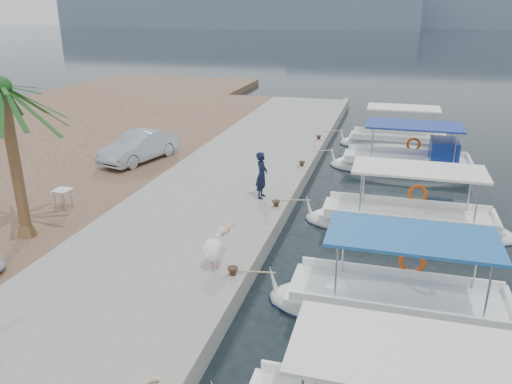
% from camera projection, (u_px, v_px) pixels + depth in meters
% --- Properties ---
extents(ground, '(400.00, 400.00, 0.00)m').
position_uv_depth(ground, '(276.00, 241.00, 16.38)').
color(ground, black).
rests_on(ground, ground).
extents(concrete_quay, '(6.00, 40.00, 0.50)m').
position_uv_depth(concrete_quay, '(235.00, 179.00, 21.56)').
color(concrete_quay, gray).
rests_on(concrete_quay, ground).
extents(quay_curb, '(0.44, 40.00, 0.12)m').
position_uv_depth(quay_curb, '(298.00, 178.00, 20.77)').
color(quay_curb, gray).
rests_on(quay_curb, concrete_quay).
extents(cobblestone_strip, '(4.00, 40.00, 0.50)m').
position_uv_depth(cobblestone_strip, '(131.00, 170.00, 22.81)').
color(cobblestone_strip, brown).
rests_on(cobblestone_strip, ground).
extents(distant_hills, '(330.00, 60.00, 18.00)m').
position_uv_depth(distant_hills, '(473.00, 8.00, 188.78)').
color(distant_hills, slate).
rests_on(distant_hills, ground).
extents(fishing_caique_b, '(6.54, 2.24, 2.83)m').
position_uv_depth(fishing_caique_b, '(397.00, 311.00, 12.35)').
color(fishing_caique_b, white).
rests_on(fishing_caique_b, ground).
extents(fishing_caique_c, '(7.14, 2.16, 2.83)m').
position_uv_depth(fishing_caique_c, '(407.00, 226.00, 17.18)').
color(fishing_caique_c, white).
rests_on(fishing_caique_c, ground).
extents(fishing_caique_d, '(7.14, 2.53, 2.83)m').
position_uv_depth(fishing_caique_d, '(408.00, 167.00, 23.41)').
color(fishing_caique_d, white).
rests_on(fishing_caique_d, ground).
extents(fishing_caique_e, '(6.31, 2.16, 2.83)m').
position_uv_depth(fishing_caique_e, '(397.00, 145.00, 27.44)').
color(fishing_caique_e, white).
rests_on(fishing_caique_e, ground).
extents(mooring_bollards, '(0.28, 20.28, 0.33)m').
position_uv_depth(mooring_bollards, '(276.00, 204.00, 17.59)').
color(mooring_bollards, black).
rests_on(mooring_bollards, concrete_quay).
extents(pelican, '(0.63, 1.37, 1.06)m').
position_uv_depth(pelican, '(215.00, 249.00, 13.55)').
color(pelican, tan).
rests_on(pelican, concrete_quay).
extents(fisherman, '(0.43, 0.65, 1.76)m').
position_uv_depth(fisherman, '(262.00, 175.00, 18.47)').
color(fisherman, black).
rests_on(fisherman, concrete_quay).
extents(date_palm, '(4.60, 4.60, 5.53)m').
position_uv_depth(date_palm, '(2.00, 88.00, 14.08)').
color(date_palm, brown).
rests_on(date_palm, cobblestone_strip).
extents(parked_car, '(2.45, 4.35, 1.36)m').
position_uv_depth(parked_car, '(139.00, 147.00, 23.07)').
color(parked_car, '#A1ACB9').
rests_on(parked_car, cobblestone_strip).
extents(folding_table, '(0.55, 0.55, 0.73)m').
position_uv_depth(folding_table, '(63.00, 195.00, 17.51)').
color(folding_table, silver).
rests_on(folding_table, cobblestone_strip).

